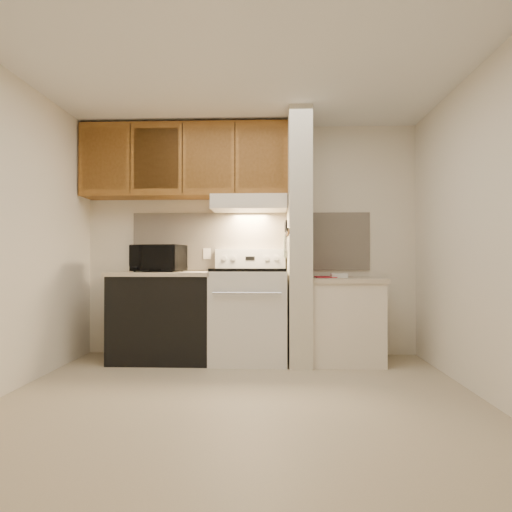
{
  "coord_description": "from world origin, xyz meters",
  "views": [
    {
      "loc": [
        0.23,
        -3.21,
        1.03
      ],
      "look_at": [
        0.09,
        0.75,
        1.07
      ],
      "focal_mm": 30.0,
      "sensor_mm": 36.0,
      "label": 1
    }
  ],
  "objects": [
    {
      "name": "floor",
      "position": [
        0.0,
        0.0,
        0.0
      ],
      "size": [
        3.6,
        3.6,
        0.0
      ],
      "primitive_type": "plane",
      "color": "tan",
      "rests_on": "ground"
    },
    {
      "name": "ceiling",
      "position": [
        0.0,
        0.0,
        2.5
      ],
      "size": [
        3.6,
        3.6,
        0.0
      ],
      "primitive_type": "plane",
      "rotation": [
        3.14,
        0.0,
        0.0
      ],
      "color": "white",
      "rests_on": "wall_back"
    },
    {
      "name": "wall_back",
      "position": [
        0.0,
        1.5,
        1.25
      ],
      "size": [
        3.6,
        2.5,
        0.02
      ],
      "primitive_type": "cube",
      "rotation": [
        1.57,
        0.0,
        0.0
      ],
      "color": "#EEE2CB",
      "rests_on": "floor"
    },
    {
      "name": "wall_left",
      "position": [
        -1.8,
        0.0,
        1.25
      ],
      "size": [
        0.02,
        3.0,
        2.5
      ],
      "primitive_type": "cube",
      "color": "#EEE2CB",
      "rests_on": "floor"
    },
    {
      "name": "wall_right",
      "position": [
        1.8,
        0.0,
        1.25
      ],
      "size": [
        0.02,
        3.0,
        2.5
      ],
      "primitive_type": "cube",
      "color": "#EEE2CB",
      "rests_on": "floor"
    },
    {
      "name": "backsplash",
      "position": [
        0.0,
        1.49,
        1.24
      ],
      "size": [
        2.6,
        0.02,
        0.63
      ],
      "primitive_type": "cube",
      "color": "beige",
      "rests_on": "wall_back"
    },
    {
      "name": "range_body",
      "position": [
        0.0,
        1.16,
        0.46
      ],
      "size": [
        0.76,
        0.65,
        0.92
      ],
      "primitive_type": "cube",
      "color": "silver",
      "rests_on": "floor"
    },
    {
      "name": "oven_window",
      "position": [
        0.0,
        0.84,
        0.5
      ],
      "size": [
        0.5,
        0.01,
        0.3
      ],
      "primitive_type": "cube",
      "color": "black",
      "rests_on": "range_body"
    },
    {
      "name": "oven_handle",
      "position": [
        0.0,
        0.8,
        0.72
      ],
      "size": [
        0.65,
        0.02,
        0.02
      ],
      "primitive_type": "cylinder",
      "rotation": [
        0.0,
        1.57,
        0.0
      ],
      "color": "silver",
      "rests_on": "range_body"
    },
    {
      "name": "cooktop",
      "position": [
        0.0,
        1.16,
        0.94
      ],
      "size": [
        0.74,
        0.64,
        0.03
      ],
      "primitive_type": "cube",
      "color": "black",
      "rests_on": "range_body"
    },
    {
      "name": "range_backguard",
      "position": [
        0.0,
        1.44,
        1.05
      ],
      "size": [
        0.76,
        0.08,
        0.2
      ],
      "primitive_type": "cube",
      "color": "silver",
      "rests_on": "range_body"
    },
    {
      "name": "range_display",
      "position": [
        0.0,
        1.4,
        1.05
      ],
      "size": [
        0.1,
        0.01,
        0.04
      ],
      "primitive_type": "cube",
      "color": "black",
      "rests_on": "range_backguard"
    },
    {
      "name": "range_knob_left_outer",
      "position": [
        -0.28,
        1.4,
        1.05
      ],
      "size": [
        0.05,
        0.02,
        0.05
      ],
      "primitive_type": "cylinder",
      "rotation": [
        1.57,
        0.0,
        0.0
      ],
      "color": "silver",
      "rests_on": "range_backguard"
    },
    {
      "name": "range_knob_left_inner",
      "position": [
        -0.18,
        1.4,
        1.05
      ],
      "size": [
        0.05,
        0.02,
        0.05
      ],
      "primitive_type": "cylinder",
      "rotation": [
        1.57,
        0.0,
        0.0
      ],
      "color": "silver",
      "rests_on": "range_backguard"
    },
    {
      "name": "range_knob_right_inner",
      "position": [
        0.18,
        1.4,
        1.05
      ],
      "size": [
        0.05,
        0.02,
        0.05
      ],
      "primitive_type": "cylinder",
      "rotation": [
        1.57,
        0.0,
        0.0
      ],
      "color": "silver",
      "rests_on": "range_backguard"
    },
    {
      "name": "range_knob_right_outer",
      "position": [
        0.28,
        1.4,
        1.05
      ],
      "size": [
        0.05,
        0.02,
        0.05
      ],
      "primitive_type": "cylinder",
      "rotation": [
        1.57,
        0.0,
        0.0
      ],
      "color": "silver",
      "rests_on": "range_backguard"
    },
    {
      "name": "dishwasher_front",
      "position": [
        -0.88,
        1.17,
        0.43
      ],
      "size": [
        1.0,
        0.63,
        0.87
      ],
      "primitive_type": "cube",
      "color": "black",
      "rests_on": "floor"
    },
    {
      "name": "left_countertop",
      "position": [
        -0.88,
        1.17,
        0.89
      ],
      "size": [
        1.04,
        0.67,
        0.04
      ],
      "primitive_type": "cube",
      "color": "beige",
      "rests_on": "dishwasher_front"
    },
    {
      "name": "spoon_rest",
      "position": [
        -0.94,
        1.36,
        0.92
      ],
      "size": [
        0.24,
        0.15,
        0.02
      ],
      "primitive_type": "cube",
      "rotation": [
        0.0,
        0.0,
        -0.35
      ],
      "color": "black",
      "rests_on": "left_countertop"
    },
    {
      "name": "teal_jar",
      "position": [
        -1.23,
        1.39,
        0.96
      ],
      "size": [
        0.11,
        0.11,
        0.1
      ],
      "primitive_type": "cylinder",
      "rotation": [
        0.0,
        0.0,
        -0.24
      ],
      "color": "#296561",
      "rests_on": "left_countertop"
    },
    {
      "name": "outlet",
      "position": [
        -0.48,
        1.48,
        1.1
      ],
      "size": [
        0.08,
        0.01,
        0.12
      ],
      "primitive_type": "cube",
      "color": "silver",
      "rests_on": "backsplash"
    },
    {
      "name": "microwave",
      "position": [
        -0.93,
        1.15,
        1.05
      ],
      "size": [
        0.55,
        0.42,
        0.28
      ],
      "primitive_type": "imported",
      "rotation": [
        0.0,
        0.0,
        -0.18
      ],
      "color": "black",
      "rests_on": "left_countertop"
    },
    {
      "name": "partition_pillar",
      "position": [
        0.51,
        1.15,
        1.25
      ],
      "size": [
        0.22,
        0.7,
        2.5
      ],
      "primitive_type": "cube",
      "color": "beige",
      "rests_on": "floor"
    },
    {
      "name": "pillar_trim",
      "position": [
        0.39,
        1.15,
        1.3
      ],
      "size": [
        0.01,
        0.7,
        0.04
      ],
      "primitive_type": "cube",
      "color": "brown",
      "rests_on": "partition_pillar"
    },
    {
      "name": "knife_strip",
      "position": [
        0.39,
        1.1,
        1.32
      ],
      "size": [
        0.02,
        0.42,
        0.04
      ],
      "primitive_type": "cube",
      "color": "black",
      "rests_on": "partition_pillar"
    },
    {
      "name": "knife_blade_a",
      "position": [
        0.38,
        0.93,
        1.22
      ],
      "size": [
        0.01,
        0.03,
        0.16
      ],
      "primitive_type": "cube",
      "color": "silver",
      "rests_on": "knife_strip"
    },
    {
      "name": "knife_handle_a",
      "position": [
        0.38,
        0.95,
        1.37
      ],
      "size": [
        0.02,
        0.02,
        0.1
      ],
      "primitive_type": "cylinder",
      "color": "black",
      "rests_on": "knife_strip"
    },
    {
      "name": "knife_blade_b",
      "position": [
        0.38,
        1.01,
        1.21
      ],
      "size": [
        0.01,
        0.04,
        0.18
      ],
      "primitive_type": "cube",
      "color": "silver",
      "rests_on": "knife_strip"
    },
    {
      "name": "knife_handle_b",
      "position": [
        0.38,
        1.01,
        1.37
      ],
      "size": [
        0.02,
        0.02,
        0.1
      ],
      "primitive_type": "cylinder",
      "color": "black",
      "rests_on": "knife_strip"
    },
    {
      "name": "knife_blade_c",
      "position": [
        0.38,
        1.1,
        1.2
      ],
      "size": [
        0.01,
        0.04,
        0.2
      ],
      "primitive_type": "cube",
      "color": "silver",
      "rests_on": "knife_strip"
    },
    {
      "name": "knife_handle_c",
      "position": [
        0.38,
        1.09,
        1.37
      ],
      "size": [
        0.02,
        0.02,
        0.1
      ],
      "primitive_type": "cylinder",
      "color": "black",
      "rests_on": "knife_strip"
    },
    {
      "name": "knife_blade_d",
      "position": [
        0.38,
        1.17,
        1.22
      ],
      "size": [
        0.01,
        0.04,
        0.16
      ],
      "primitive_type": "cube",
      "color": "silver",
      "rests_on": "knife_strip"
    },
    {
      "name": "knife_handle_d",
      "position": [
        0.38,
        1.19,
        1.37
      ],
      "size": [
        0.02,
        0.02,
        0.1
      ],
      "primitive_type": "cylinder",
      "color": "black",
      "rests_on": "knife_strip"
    },
    {
      "name": "knife_blade_e",
      "position": [
        0.38,
        1.27,
        1.21
      ],
      "size": [
        0.01,
        0.04,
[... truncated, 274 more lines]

